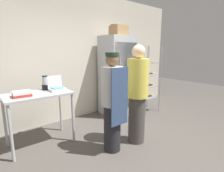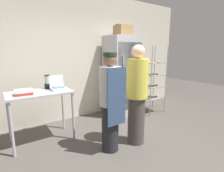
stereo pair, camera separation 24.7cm
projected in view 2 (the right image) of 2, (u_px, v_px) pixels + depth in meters
ground_plane at (141, 155)px, 2.74m from camera, size 14.00×14.00×0.00m
back_wall at (80, 56)px, 4.20m from camera, size 6.40×0.12×2.96m
refrigerator at (122, 76)px, 4.40m from camera, size 0.75×0.67×1.96m
baking_rack at (153, 81)px, 4.54m from camera, size 0.57×0.44×1.73m
prep_counter at (40, 98)px, 3.04m from camera, size 1.05×0.63×0.91m
donut_box at (58, 87)px, 3.15m from camera, size 0.26×0.22×0.26m
blender_pitcher at (48, 82)px, 3.27m from camera, size 0.13×0.13×0.26m
binder_stack at (24, 92)px, 2.81m from camera, size 0.28×0.22×0.08m
cardboard_storage_box at (123, 30)px, 4.09m from camera, size 0.36×0.33×0.24m
person_baker at (110, 102)px, 2.74m from camera, size 0.34×0.35×1.59m
person_customer at (137, 95)px, 2.97m from camera, size 0.36×0.36×1.71m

